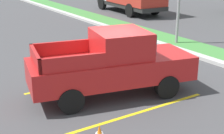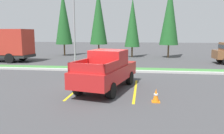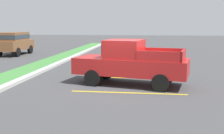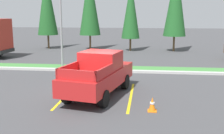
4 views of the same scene
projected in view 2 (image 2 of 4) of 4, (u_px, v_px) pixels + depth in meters
ground_plane at (100, 87)px, 12.51m from camera, size 120.00×120.00×0.00m
parking_line_near at (79, 88)px, 12.20m from camera, size 0.12×4.80×0.01m
parking_line_far at (135, 90)px, 11.78m from camera, size 0.12×4.80×0.01m
curb_strip at (112, 71)px, 17.39m from camera, size 56.00×0.40×0.15m
grass_median at (114, 69)px, 18.48m from camera, size 56.00×1.80×0.06m
pickup_truck_main at (107, 70)px, 11.88m from camera, size 2.99×5.51×2.10m
cargo_truck_distant at (2, 44)px, 23.36m from camera, size 6.92×2.80×3.40m
street_light at (74, 20)px, 17.96m from camera, size 0.24×1.49×7.04m
cypress_tree_leftmost at (63, 18)px, 29.15m from camera, size 2.20×2.20×8.46m
cypress_tree_left_inner at (98, 17)px, 28.40m from camera, size 2.25×2.25×8.65m
cypress_tree_center at (132, 23)px, 27.25m from camera, size 1.88×1.88×7.23m
cypress_tree_right_inner at (170, 15)px, 26.59m from camera, size 2.28×2.28×8.76m
traffic_cone at (156, 96)px, 9.70m from camera, size 0.36×0.36×0.60m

